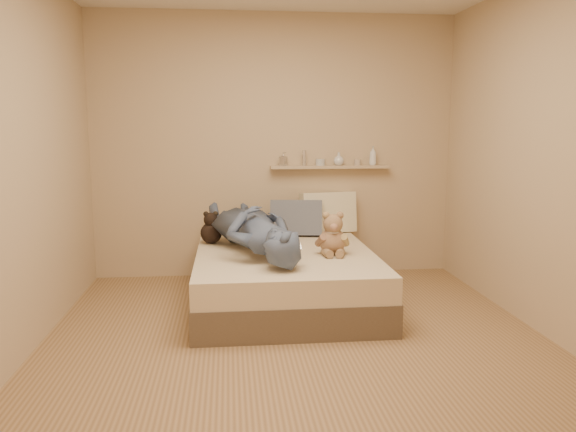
{
  "coord_description": "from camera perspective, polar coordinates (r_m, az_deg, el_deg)",
  "views": [
    {
      "loc": [
        -0.46,
        -3.72,
        1.51
      ],
      "look_at": [
        0.0,
        0.65,
        0.8
      ],
      "focal_mm": 35.0,
      "sensor_mm": 36.0,
      "label": 1
    }
  ],
  "objects": [
    {
      "name": "shelf_bottles",
      "position": [
        5.67,
        5.04,
        5.83
      ],
      "size": [
        1.0,
        0.13,
        0.19
      ],
      "color": "silver",
      "rests_on": "wall_shelf"
    },
    {
      "name": "wall_shelf",
      "position": [
        5.67,
        4.29,
        5.0
      ],
      "size": [
        1.2,
        0.12,
        0.03
      ],
      "primitive_type": "cube",
      "color": "tan",
      "rests_on": "wall_back"
    },
    {
      "name": "pillow_grey",
      "position": [
        5.45,
        0.84,
        -0.22
      ],
      "size": [
        0.53,
        0.29,
        0.36
      ],
      "primitive_type": "cube",
      "rotation": [
        -0.25,
        0.0,
        -0.14
      ],
      "color": "slate",
      "rests_on": "bed"
    },
    {
      "name": "game_console",
      "position": [
        4.23,
        0.12,
        -3.11
      ],
      "size": [
        0.19,
        0.11,
        0.06
      ],
      "color": "silver",
      "rests_on": "bed"
    },
    {
      "name": "bed",
      "position": [
        4.85,
        -0.35,
        -6.21
      ],
      "size": [
        1.5,
        1.9,
        0.45
      ],
      "color": "brown",
      "rests_on": "floor"
    },
    {
      "name": "person",
      "position": [
        4.78,
        -3.61,
        -1.21
      ],
      "size": [
        1.02,
        1.77,
        0.4
      ],
      "primitive_type": "imported",
      "rotation": [
        0.0,
        0.0,
        3.4
      ],
      "color": "#434D6A",
      "rests_on": "bed"
    },
    {
      "name": "dark_plush",
      "position": [
        5.13,
        -7.81,
        -1.38
      ],
      "size": [
        0.19,
        0.19,
        0.3
      ],
      "color": "black",
      "rests_on": "bed"
    },
    {
      "name": "teddy_bear",
      "position": [
        4.65,
        4.56,
        -2.14
      ],
      "size": [
        0.3,
        0.29,
        0.37
      ],
      "color": "#9F7457",
      "rests_on": "bed"
    },
    {
      "name": "pillow_cream",
      "position": [
        5.63,
        4.07,
        0.37
      ],
      "size": [
        0.58,
        0.3,
        0.42
      ],
      "primitive_type": "cube",
      "rotation": [
        -0.11,
        0.0,
        0.18
      ],
      "color": "beige",
      "rests_on": "bed"
    },
    {
      "name": "room",
      "position": [
        3.75,
        1.05,
        5.97
      ],
      "size": [
        3.8,
        3.8,
        3.8
      ],
      "color": "#9B7850",
      "rests_on": "ground"
    }
  ]
}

